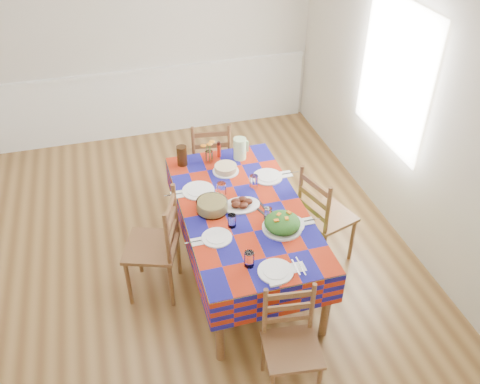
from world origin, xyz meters
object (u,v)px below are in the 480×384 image
object	(u,v)px
green_pitcher	(240,149)
chair_right	(323,217)
meat_platter	(241,204)
chair_far	(211,160)
chair_left	(157,247)
dining_table	(243,215)
chair_near	(291,344)
tea_pitcher	(182,156)

from	to	relation	value
green_pitcher	chair_right	bearing A→B (deg)	-53.28
meat_platter	chair_far	bearing A→B (deg)	89.91
meat_platter	green_pitcher	distance (m)	0.77
green_pitcher	chair_left	xyz separation A→B (m)	(-0.96, -0.78, -0.36)
dining_table	meat_platter	xyz separation A→B (m)	(-0.01, 0.02, 0.11)
chair_near	tea_pitcher	bearing A→B (deg)	108.07
chair_left	chair_right	distance (m)	1.54
chair_near	chair_left	distance (m)	1.44
tea_pitcher	chair_near	distance (m)	2.11
chair_left	chair_right	size ratio (longest dim) A/B	1.03
dining_table	chair_left	size ratio (longest dim) A/B	1.88
green_pitcher	tea_pitcher	xyz separation A→B (m)	(-0.56, 0.04, -0.01)
chair_far	chair_left	size ratio (longest dim) A/B	0.95
chair_near	dining_table	bearing A→B (deg)	97.71
meat_platter	chair_near	bearing A→B (deg)	-89.38
chair_right	chair_near	bearing A→B (deg)	130.86
meat_platter	green_pitcher	size ratio (longest dim) A/B	1.50
tea_pitcher	chair_near	xyz separation A→B (m)	(0.38, -2.03, -0.41)
tea_pitcher	chair_right	xyz separation A→B (m)	(1.15, -0.82, -0.36)
chair_far	chair_near	bearing A→B (deg)	98.13
dining_table	chair_left	xyz separation A→B (m)	(-0.77, -0.02, -0.16)
chair_near	meat_platter	bearing A→B (deg)	98.07
green_pitcher	chair_near	xyz separation A→B (m)	(-0.18, -1.99, -0.42)
green_pitcher	chair_far	xyz separation A→B (m)	(-0.20, 0.45, -0.38)
chair_right	green_pitcher	bearing A→B (deg)	19.95
meat_platter	chair_left	bearing A→B (deg)	-177.05
dining_table	chair_left	distance (m)	0.79
chair_far	chair_left	distance (m)	1.45
chair_left	tea_pitcher	bearing A→B (deg)	173.60
tea_pitcher	chair_left	bearing A→B (deg)	-115.65
dining_table	tea_pitcher	distance (m)	0.91
dining_table	green_pitcher	size ratio (longest dim) A/B	8.94
chair_near	chair_far	size ratio (longest dim) A/B	0.92
chair_far	dining_table	bearing A→B (deg)	98.15
chair_left	chair_right	bearing A→B (deg)	109.33
meat_platter	chair_right	distance (m)	0.83
green_pitcher	chair_near	size ratio (longest dim) A/B	0.24
meat_platter	green_pitcher	world-z (taller)	green_pitcher
meat_platter	chair_left	distance (m)	0.81
meat_platter	tea_pitcher	world-z (taller)	tea_pitcher
meat_platter	chair_left	size ratio (longest dim) A/B	0.32
dining_table	chair_far	xyz separation A→B (m)	(-0.01, 1.22, -0.19)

